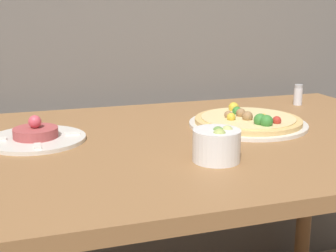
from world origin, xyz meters
TOP-DOWN VIEW (x-y plane):
  - dining_table at (0.00, 0.45)m, footprint 1.39×0.90m
  - pizza_plate at (0.19, 0.51)m, footprint 0.34×0.34m
  - tartare_plate at (-0.40, 0.54)m, footprint 0.25×0.25m
  - small_bowl at (-0.03, 0.25)m, footprint 0.11×0.11m
  - salt_shaker at (0.49, 0.73)m, footprint 0.03×0.03m

SIDE VIEW (x-z plane):
  - dining_table at x=0.00m, z-range 0.30..1.08m
  - tartare_plate at x=-0.40m, z-range 0.76..0.83m
  - pizza_plate at x=0.19m, z-range 0.77..0.82m
  - salt_shaker at x=0.49m, z-range 0.78..0.85m
  - small_bowl at x=-0.03m, z-range 0.78..0.86m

